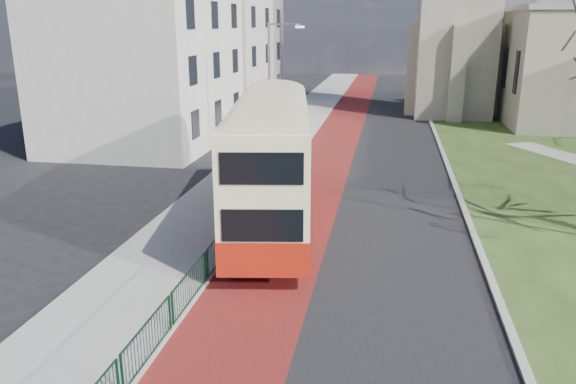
# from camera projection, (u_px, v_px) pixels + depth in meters

# --- Properties ---
(ground) EXTENTS (160.00, 160.00, 0.00)m
(ground) POSITION_uv_depth(u_px,v_px,m) (292.00, 304.00, 16.78)
(ground) COLOR black
(ground) RESTS_ON ground
(road_carriageway) EXTENTS (9.00, 120.00, 0.01)m
(road_carriageway) POSITION_uv_depth(u_px,v_px,m) (370.00, 157.00, 35.38)
(road_carriageway) COLOR black
(road_carriageway) RESTS_ON ground
(bus_lane) EXTENTS (3.40, 120.00, 0.01)m
(bus_lane) POSITION_uv_depth(u_px,v_px,m) (327.00, 155.00, 35.84)
(bus_lane) COLOR #591414
(bus_lane) RESTS_ON ground
(pavement_west) EXTENTS (4.00, 120.00, 0.12)m
(pavement_west) POSITION_uv_depth(u_px,v_px,m) (269.00, 152.00, 36.47)
(pavement_west) COLOR gray
(pavement_west) RESTS_ON ground
(kerb_west) EXTENTS (0.25, 120.00, 0.13)m
(kerb_west) POSITION_uv_depth(u_px,v_px,m) (299.00, 153.00, 36.13)
(kerb_west) COLOR #999993
(kerb_west) RESTS_ON ground
(kerb_east) EXTENTS (0.25, 80.00, 0.13)m
(kerb_east) POSITION_uv_depth(u_px,v_px,m) (442.00, 152.00, 36.46)
(kerb_east) COLOR #999993
(kerb_east) RESTS_ON ground
(pedestrian_railing) EXTENTS (0.07, 24.00, 1.12)m
(pedestrian_railing) POSITION_uv_depth(u_px,v_px,m) (233.00, 233.00, 20.90)
(pedestrian_railing) COLOR #0B321D
(pedestrian_railing) RESTS_ON ground
(street_block_near) EXTENTS (10.30, 14.30, 13.00)m
(street_block_near) POSITION_uv_depth(u_px,v_px,m) (145.00, 47.00, 38.04)
(street_block_near) COLOR beige
(street_block_near) RESTS_ON ground
(street_block_far) EXTENTS (10.30, 16.30, 11.50)m
(street_block_far) POSITION_uv_depth(u_px,v_px,m) (216.00, 49.00, 53.34)
(street_block_far) COLOR #B5AA99
(street_block_far) RESTS_ON ground
(streetlamp) EXTENTS (2.13, 0.18, 8.00)m
(streetlamp) POSITION_uv_depth(u_px,v_px,m) (272.00, 85.00, 33.17)
(streetlamp) COLOR gray
(streetlamp) RESTS_ON pavement_west
(bus) EXTENTS (4.88, 12.71, 5.19)m
(bus) POSITION_uv_depth(u_px,v_px,m) (271.00, 156.00, 22.41)
(bus) COLOR #9F1D0E
(bus) RESTS_ON ground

